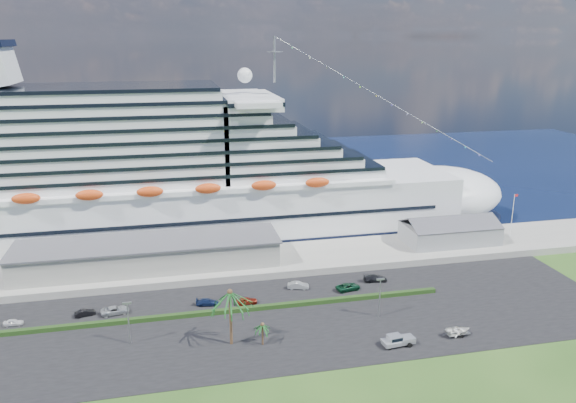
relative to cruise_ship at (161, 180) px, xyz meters
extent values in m
plane|color=#224416|center=(21.53, -64.00, -16.69)|extent=(420.00, 420.00, 0.00)
cube|color=black|center=(21.53, -53.00, -16.63)|extent=(140.00, 38.00, 0.12)
cube|color=gray|center=(21.53, -24.00, -15.79)|extent=(240.00, 20.00, 1.80)
cube|color=black|center=(21.53, 66.00, -16.68)|extent=(420.00, 160.00, 0.02)
cube|color=silver|center=(1.53, 0.00, -8.69)|extent=(160.00, 30.00, 16.00)
ellipsoid|color=silver|center=(81.53, 0.00, -8.69)|extent=(40.00, 30.00, 16.00)
cube|color=black|center=(1.53, 0.00, -15.49)|extent=(164.00, 30.60, 2.40)
cube|color=silver|center=(-10.47, 0.00, 12.91)|extent=(128.00, 26.00, 24.80)
cube|color=silver|center=(24.33, 0.00, 20.71)|extent=(14.00, 38.00, 3.20)
cylinder|color=gray|center=(31.53, 0.00, 31.31)|extent=(0.70, 0.70, 12.00)
ellipsoid|color=#CF4113|center=(-2.47, -15.80, 1.11)|extent=(90.00, 2.40, 2.60)
ellipsoid|color=#CF4113|center=(-2.47, 15.80, 1.11)|extent=(90.00, 2.40, 2.60)
cube|color=black|center=(1.53, 0.00, -7.89)|extent=(144.00, 30.40, 0.90)
cube|color=gray|center=(-3.47, -24.00, -11.89)|extent=(60.00, 14.00, 6.00)
cube|color=#4C4C54|center=(-3.47, -24.00, -8.79)|extent=(61.00, 15.00, 0.40)
cube|color=gray|center=(73.53, -24.00, -12.49)|extent=(24.00, 12.00, 4.80)
cube|color=#4C4C54|center=(73.53, -27.00, -8.89)|extent=(24.00, 6.31, 2.74)
cube|color=#4C4C54|center=(73.53, -21.00, -8.89)|extent=(24.00, 6.31, 2.74)
cylinder|color=silver|center=(91.53, -24.00, -8.89)|extent=(0.16, 0.16, 12.00)
cube|color=red|center=(92.03, -24.00, -3.29)|extent=(1.00, 0.04, 0.70)
cube|color=black|center=(13.53, -48.00, -16.12)|extent=(88.00, 1.10, 0.90)
cylinder|color=gray|center=(-6.47, -56.00, -12.57)|extent=(0.24, 0.24, 8.00)
cube|color=gray|center=(-6.47, -56.00, -8.47)|extent=(1.60, 0.35, 0.35)
cylinder|color=gray|center=(41.53, -56.00, -12.57)|extent=(0.24, 0.24, 8.00)
cube|color=gray|center=(41.53, -56.00, -8.47)|extent=(1.60, 0.35, 0.35)
cylinder|color=#47301E|center=(11.53, -60.00, -11.44)|extent=(0.54, 0.54, 10.50)
sphere|color=#47301E|center=(11.53, -60.00, -6.19)|extent=(0.98, 0.98, 0.98)
cylinder|color=#47301E|center=(17.03, -61.50, -14.59)|extent=(0.35, 0.35, 4.20)
sphere|color=#47301E|center=(17.03, -61.50, -12.49)|extent=(0.73, 0.73, 0.73)
imported|color=white|center=(-28.91, -44.20, -15.96)|extent=(3.67, 1.57, 1.24)
imported|color=black|center=(-15.84, -43.11, -15.91)|extent=(4.25, 2.38, 1.33)
imported|color=#9FA4A8|center=(-10.01, -43.46, -15.81)|extent=(5.91, 3.52, 1.54)
imported|color=#142249|center=(8.48, -43.67, -15.89)|extent=(4.99, 2.68, 1.37)
imported|color=maroon|center=(16.56, -44.91, -15.83)|extent=(4.50, 2.05, 1.50)
imported|color=#989B9F|center=(28.77, -39.99, -15.80)|extent=(4.96, 2.75, 1.55)
imported|color=#0E3922|center=(39.38, -43.08, -15.81)|extent=(5.86, 3.50, 1.53)
imported|color=black|center=(46.86, -39.99, -15.79)|extent=(5.59, 2.80, 1.56)
cylinder|color=black|center=(38.88, -68.14, -16.14)|extent=(0.91, 0.40, 0.88)
cylinder|color=black|center=(38.88, -66.06, -16.14)|extent=(0.91, 0.40, 0.88)
cylinder|color=black|center=(42.72, -68.14, -16.14)|extent=(0.91, 0.40, 0.88)
cylinder|color=black|center=(42.72, -66.06, -16.14)|extent=(0.91, 0.40, 0.88)
cube|color=silver|center=(40.96, -67.10, -15.75)|extent=(6.12, 2.80, 0.77)
cube|color=silver|center=(42.56, -67.10, -15.31)|extent=(2.84, 2.40, 0.60)
cube|color=silver|center=(40.20, -67.10, -14.98)|extent=(2.62, 2.33, 1.04)
cube|color=black|center=(40.20, -67.10, -14.87)|extent=(2.41, 2.36, 0.60)
cube|color=silver|center=(38.44, -67.10, -15.53)|extent=(1.20, 2.18, 0.38)
cube|color=gray|center=(53.20, -66.28, -16.03)|extent=(4.64, 1.99, 0.12)
cylinder|color=gray|center=(51.13, -66.28, -16.03)|extent=(2.17, 0.23, 0.08)
cylinder|color=black|center=(53.59, -67.16, -16.26)|extent=(0.64, 0.26, 0.63)
cylinder|color=black|center=(53.59, -65.39, -16.26)|extent=(0.64, 0.26, 0.63)
imported|color=silver|center=(53.20, -66.28, -15.46)|extent=(5.23, 3.91, 1.03)
camera|label=1|loc=(2.16, -150.76, 37.15)|focal=35.00mm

